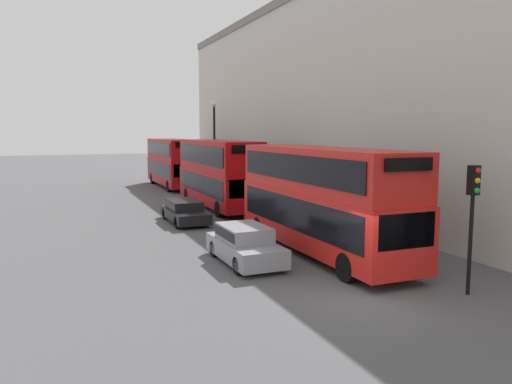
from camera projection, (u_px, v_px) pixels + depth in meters
The scene contains 8 objects.
ground_plane at pixel (363, 299), 15.05m from camera, with size 200.00×200.00×0.00m, color #515154.
bus_leading at pixel (321, 196), 20.31m from camera, with size 2.59×10.70×4.37m.
bus_second_in_queue at pixel (218, 171), 32.58m from camera, with size 2.59×10.38×4.42m.
bus_third_in_queue at pixel (172, 161), 44.66m from camera, with size 2.59×10.31×4.29m.
car_dark_sedan at pixel (245, 243), 19.08m from camera, with size 1.81×4.26×1.44m.
car_hatchback at pixel (184, 210), 27.54m from camera, with size 1.78×4.59×1.23m.
traffic_light at pixel (473, 202), 15.10m from camera, with size 0.30×0.36×4.01m.
street_lamp at pixel (214, 139), 38.66m from camera, with size 0.44×0.44×7.30m.
Camera 1 is at (-8.56, -12.20, 5.04)m, focal length 35.00 mm.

